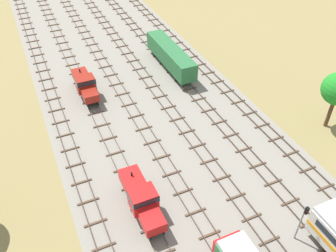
# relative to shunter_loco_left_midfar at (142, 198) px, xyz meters

# --- Properties ---
(ground_plane) EXTENTS (480.00, 480.00, 0.00)m
(ground_plane) POSITION_rel_shunter_loco_left_midfar_xyz_m (7.46, 21.95, -2.01)
(ground_plane) COLOR olive
(ballast_bed) EXTENTS (28.87, 176.00, 0.01)m
(ballast_bed) POSITION_rel_shunter_loco_left_midfar_xyz_m (7.46, 21.95, -2.01)
(ballast_bed) COLOR gray
(ballast_bed) RESTS_ON ground
(track_far_left) EXTENTS (2.40, 126.00, 0.29)m
(track_far_left) POSITION_rel_shunter_loco_left_midfar_xyz_m (-4.97, 22.95, -1.87)
(track_far_left) COLOR #47382D
(track_far_left) RESTS_ON ground
(track_left) EXTENTS (2.40, 126.00, 0.29)m
(track_left) POSITION_rel_shunter_loco_left_midfar_xyz_m (0.00, 22.95, -1.87)
(track_left) COLOR #47382D
(track_left) RESTS_ON ground
(track_centre_left) EXTENTS (2.40, 126.00, 0.29)m
(track_centre_left) POSITION_rel_shunter_loco_left_midfar_xyz_m (4.97, 22.95, -1.87)
(track_centre_left) COLOR #47382D
(track_centre_left) RESTS_ON ground
(track_centre) EXTENTS (2.40, 126.00, 0.29)m
(track_centre) POSITION_rel_shunter_loco_left_midfar_xyz_m (9.95, 22.95, -1.87)
(track_centre) COLOR #47382D
(track_centre) RESTS_ON ground
(track_centre_right) EXTENTS (2.40, 126.00, 0.29)m
(track_centre_right) POSITION_rel_shunter_loco_left_midfar_xyz_m (14.92, 22.95, -1.87)
(track_centre_right) COLOR #47382D
(track_centre_right) RESTS_ON ground
(track_right) EXTENTS (2.40, 126.00, 0.29)m
(track_right) POSITION_rel_shunter_loco_left_midfar_xyz_m (19.90, 22.95, -1.87)
(track_right) COLOR #47382D
(track_right) RESTS_ON ground
(shunter_loco_left_midfar) EXTENTS (2.74, 8.46, 3.10)m
(shunter_loco_left_midfar) POSITION_rel_shunter_loco_left_midfar_xyz_m (0.00, 0.00, 0.00)
(shunter_loco_left_midfar) COLOR red
(shunter_loco_left_midfar) RESTS_ON ground
(shunter_loco_left_far) EXTENTS (2.74, 8.46, 3.10)m
(shunter_loco_left_far) POSITION_rel_shunter_loco_left_midfar_xyz_m (0.00, 23.48, 0.00)
(shunter_loco_left_far) COLOR maroon
(shunter_loco_left_far) RESTS_ON ground
(freight_boxcar_centre_right_farther) EXTENTS (2.87, 14.00, 3.60)m
(freight_boxcar_centre_right_farther) POSITION_rel_shunter_loco_left_midfar_xyz_m (14.93, 25.58, 0.44)
(freight_boxcar_centre_right_farther) COLOR #286638
(freight_boxcar_centre_right_farther) RESTS_ON ground
(signal_post_near) EXTENTS (0.28, 0.47, 5.04)m
(signal_post_near) POSITION_rel_shunter_loco_left_midfar_xyz_m (12.44, -9.31, 1.21)
(signal_post_near) COLOR gray
(signal_post_near) RESTS_ON ground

